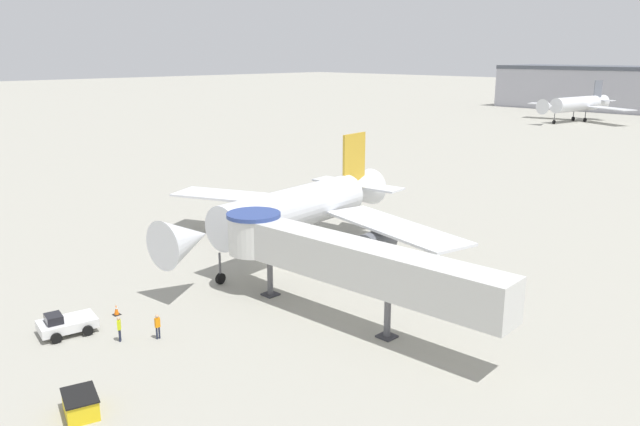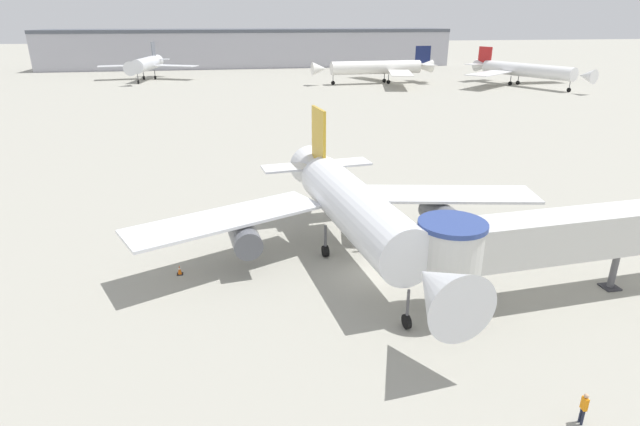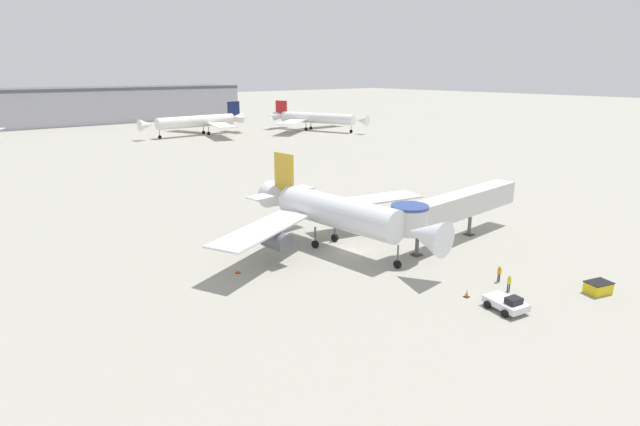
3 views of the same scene
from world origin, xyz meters
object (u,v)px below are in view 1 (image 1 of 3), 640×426
(ground_crew_marshaller, at_px, (119,327))
(ground_crew_wing_walker, at_px, (158,325))
(traffic_cone_port_wing, at_px, (217,225))
(pushback_tug_white, at_px, (66,324))
(jet_bridge, at_px, (333,256))
(service_container_yellow, at_px, (81,404))
(main_airplane, at_px, (296,209))
(traffic_cone_near_nose, at_px, (116,310))
(background_jet_gray_tail, at_px, (577,104))

(ground_crew_marshaller, distance_m, ground_crew_wing_walker, 2.37)
(traffic_cone_port_wing, height_order, ground_crew_marshaller, ground_crew_marshaller)
(pushback_tug_white, distance_m, ground_crew_marshaller, 4.05)
(jet_bridge, bearing_deg, service_container_yellow, -95.77)
(service_container_yellow, height_order, ground_crew_wing_walker, ground_crew_wing_walker)
(main_airplane, relative_size, traffic_cone_near_nose, 41.44)
(pushback_tug_white, xyz_separation_m, background_jet_gray_tail, (-32.29, 151.53, 4.01))
(service_container_yellow, height_order, ground_crew_marshaller, ground_crew_marshaller)
(traffic_cone_near_nose, height_order, ground_crew_wing_walker, ground_crew_wing_walker)
(background_jet_gray_tail, bearing_deg, traffic_cone_near_nose, -69.00)
(main_airplane, height_order, traffic_cone_near_nose, main_airplane)
(main_airplane, bearing_deg, background_jet_gray_tail, 97.09)
(pushback_tug_white, relative_size, ground_crew_wing_walker, 2.31)
(traffic_cone_port_wing, distance_m, traffic_cone_near_nose, 22.79)
(jet_bridge, bearing_deg, traffic_cone_near_nose, -140.02)
(traffic_cone_near_nose, distance_m, background_jet_gray_tail, 151.23)
(traffic_cone_port_wing, xyz_separation_m, traffic_cone_near_nose, (13.61, -18.29, 0.04))
(traffic_cone_port_wing, distance_m, background_jet_gray_tail, 130.84)
(main_airplane, height_order, traffic_cone_port_wing, main_airplane)
(main_airplane, relative_size, service_container_yellow, 12.17)
(traffic_cone_near_nose, bearing_deg, traffic_cone_port_wing, 126.66)
(jet_bridge, xyz_separation_m, traffic_cone_port_wing, (-24.66, 7.84, -4.13))
(traffic_cone_near_nose, bearing_deg, background_jet_gray_tail, 102.16)
(main_airplane, relative_size, pushback_tug_white, 8.54)
(jet_bridge, distance_m, ground_crew_wing_walker, 12.30)
(pushback_tug_white, relative_size, ground_crew_marshaller, 2.32)
(main_airplane, distance_m, jet_bridge, 14.04)
(background_jet_gray_tail, bearing_deg, ground_crew_marshaller, -67.68)
(main_airplane, relative_size, background_jet_gray_tail, 1.09)
(main_airplane, distance_m, service_container_yellow, 27.78)
(traffic_cone_near_nose, bearing_deg, main_airplane, 92.64)
(jet_bridge, relative_size, service_container_yellow, 8.51)
(pushback_tug_white, distance_m, service_container_yellow, 10.47)
(traffic_cone_near_nose, relative_size, background_jet_gray_tail, 0.03)
(ground_crew_marshaller, bearing_deg, pushback_tug_white, -114.13)
(jet_bridge, xyz_separation_m, background_jet_gray_tail, (-42.89, 137.33, 0.21))
(pushback_tug_white, relative_size, service_container_yellow, 1.43)
(main_airplane, distance_m, ground_crew_wing_walker, 19.20)
(pushback_tug_white, bearing_deg, service_container_yellow, -9.43)
(main_airplane, bearing_deg, ground_crew_wing_walker, -77.07)
(jet_bridge, distance_m, traffic_cone_port_wing, 26.20)
(main_airplane, relative_size, jet_bridge, 1.43)
(main_airplane, relative_size, ground_crew_wing_walker, 19.74)
(jet_bridge, bearing_deg, pushback_tug_white, -130.17)
(main_airplane, bearing_deg, pushback_tug_white, -92.97)
(jet_bridge, relative_size, ground_crew_marshaller, 13.82)
(service_container_yellow, xyz_separation_m, ground_crew_wing_walker, (-4.91, 7.33, 0.40))
(pushback_tug_white, bearing_deg, jet_bridge, 63.25)
(service_container_yellow, distance_m, ground_crew_wing_walker, 8.83)
(ground_crew_wing_walker, bearing_deg, traffic_cone_port_wing, 50.80)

